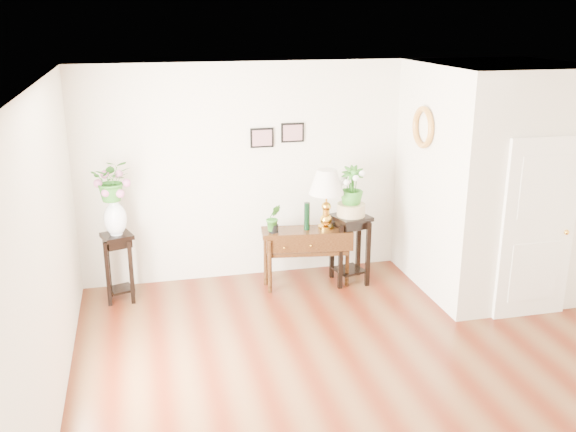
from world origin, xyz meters
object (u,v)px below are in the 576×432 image
object	(u,v)px
console_table	(306,257)
plant_stand_b	(350,249)
table_lamp	(326,202)
plant_stand_a	(119,267)

from	to	relation	value
console_table	plant_stand_b	bearing A→B (deg)	5.88
table_lamp	plant_stand_b	size ratio (longest dim) A/B	0.85
table_lamp	console_table	bearing A→B (deg)	180.00
table_lamp	plant_stand_b	world-z (taller)	table_lamp
plant_stand_b	plant_stand_a	bearing A→B (deg)	177.84
console_table	plant_stand_b	world-z (taller)	plant_stand_b
table_lamp	plant_stand_b	xyz separation A→B (m)	(0.32, -0.02, -0.65)
console_table	table_lamp	size ratio (longest dim) A/B	1.47
plant_stand_b	table_lamp	bearing A→B (deg)	176.75
table_lamp	plant_stand_a	size ratio (longest dim) A/B	0.91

